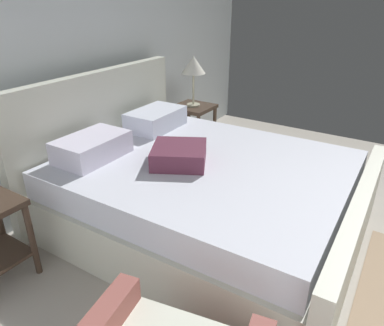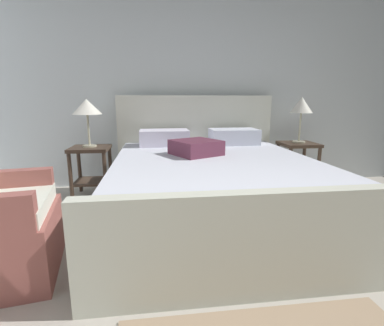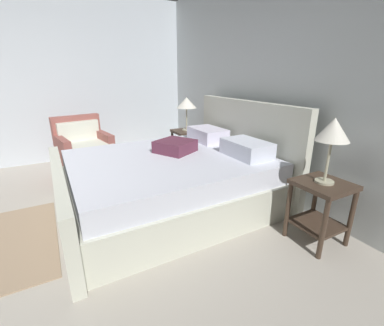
{
  "view_description": "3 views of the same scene",
  "coord_description": "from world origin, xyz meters",
  "px_view_note": "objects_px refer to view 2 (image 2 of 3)",
  "views": [
    {
      "loc": [
        -2.36,
        0.6,
        1.81
      ],
      "look_at": [
        -0.14,
        2.03,
        0.56
      ],
      "focal_mm": 33.68,
      "sensor_mm": 36.0,
      "label": 1
    },
    {
      "loc": [
        -0.65,
        -0.68,
        1.13
      ],
      "look_at": [
        -0.32,
        2.22,
        0.5
      ],
      "focal_mm": 27.0,
      "sensor_mm": 36.0,
      "label": 2
    },
    {
      "loc": [
        2.46,
        0.8,
        1.51
      ],
      "look_at": [
        -0.03,
        2.13,
        0.54
      ],
      "focal_mm": 24.32,
      "sensor_mm": 36.0,
      "label": 3
    }
  ],
  "objects_px": {
    "table_lamp_right": "(301,107)",
    "table_lamp_left": "(87,108)",
    "bed": "(211,184)",
    "nightstand_left": "(91,163)",
    "nightstand_right": "(297,158)"
  },
  "relations": [
    {
      "from": "nightstand_right",
      "to": "nightstand_left",
      "type": "relative_size",
      "value": 1.0
    },
    {
      "from": "table_lamp_right",
      "to": "table_lamp_left",
      "type": "relative_size",
      "value": 1.05
    },
    {
      "from": "nightstand_right",
      "to": "table_lamp_left",
      "type": "bearing_deg",
      "value": -179.01
    },
    {
      "from": "bed",
      "to": "nightstand_left",
      "type": "relative_size",
      "value": 3.98
    },
    {
      "from": "table_lamp_right",
      "to": "nightstand_left",
      "type": "xyz_separation_m",
      "value": [
        -2.61,
        -0.04,
        -0.66
      ]
    },
    {
      "from": "nightstand_left",
      "to": "table_lamp_left",
      "type": "distance_m",
      "value": 0.65
    },
    {
      "from": "bed",
      "to": "table_lamp_right",
      "type": "relative_size",
      "value": 4.15
    },
    {
      "from": "nightstand_right",
      "to": "nightstand_left",
      "type": "bearing_deg",
      "value": -179.01
    },
    {
      "from": "bed",
      "to": "table_lamp_right",
      "type": "distance_m",
      "value": 1.73
    },
    {
      "from": "table_lamp_right",
      "to": "bed",
      "type": "bearing_deg",
      "value": -145.78
    },
    {
      "from": "table_lamp_right",
      "to": "table_lamp_left",
      "type": "xyz_separation_m",
      "value": [
        -2.61,
        -0.04,
        -0.01
      ]
    },
    {
      "from": "bed",
      "to": "nightstand_right",
      "type": "distance_m",
      "value": 1.58
    },
    {
      "from": "bed",
      "to": "table_lamp_left",
      "type": "relative_size",
      "value": 4.34
    },
    {
      "from": "bed",
      "to": "nightstand_right",
      "type": "relative_size",
      "value": 3.98
    },
    {
      "from": "nightstand_right",
      "to": "bed",
      "type": "bearing_deg",
      "value": -145.78
    }
  ]
}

